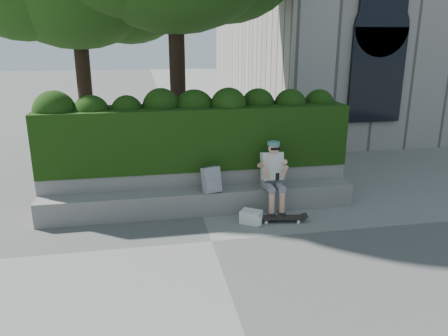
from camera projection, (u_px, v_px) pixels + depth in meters
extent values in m
plane|color=slate|center=(211.00, 241.00, 7.23)|extent=(80.00, 80.00, 0.00)
cube|color=gray|center=(201.00, 202.00, 8.35)|extent=(6.00, 0.45, 0.45)
cube|color=gray|center=(198.00, 186.00, 8.75)|extent=(6.00, 0.50, 0.75)
cube|color=black|center=(195.00, 136.00, 8.68)|extent=(6.00, 1.00, 1.20)
cylinder|color=black|center=(178.00, 94.00, 11.04)|extent=(0.39, 0.39, 3.72)
cylinder|color=black|center=(86.00, 103.00, 11.49)|extent=(0.38, 0.38, 3.13)
cube|color=slate|center=(270.00, 182.00, 8.44)|extent=(0.36, 0.26, 0.22)
cube|color=silver|center=(272.00, 166.00, 8.28)|extent=(0.40, 0.32, 0.55)
sphere|color=tan|center=(274.00, 148.00, 8.11)|extent=(0.21, 0.21, 0.21)
cylinder|color=#447C7B|center=(274.00, 143.00, 8.10)|extent=(0.23, 0.23, 0.06)
cube|color=black|center=(277.00, 176.00, 7.98)|extent=(0.07, 0.02, 0.13)
cylinder|color=tan|center=(272.00, 205.00, 8.10)|extent=(0.11, 0.11, 0.47)
cylinder|color=tan|center=(282.00, 205.00, 8.14)|extent=(0.11, 0.11, 0.47)
cube|color=black|center=(272.00, 216.00, 8.10)|extent=(0.10, 0.26, 0.10)
cube|color=black|center=(282.00, 216.00, 8.14)|extent=(0.10, 0.26, 0.10)
cube|color=black|center=(282.00, 218.00, 7.98)|extent=(0.87, 0.33, 0.02)
cylinder|color=silver|center=(266.00, 222.00, 7.90)|extent=(0.06, 0.04, 0.06)
cylinder|color=silver|center=(265.00, 218.00, 8.07)|extent=(0.06, 0.04, 0.06)
cylinder|color=silver|center=(298.00, 222.00, 7.92)|extent=(0.06, 0.04, 0.06)
cylinder|color=silver|center=(296.00, 218.00, 8.09)|extent=(0.06, 0.04, 0.06)
cube|color=#B1B1B6|center=(211.00, 180.00, 8.15)|extent=(0.36, 0.27, 0.48)
cube|color=silver|center=(251.00, 217.00, 7.91)|extent=(0.44, 0.42, 0.23)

